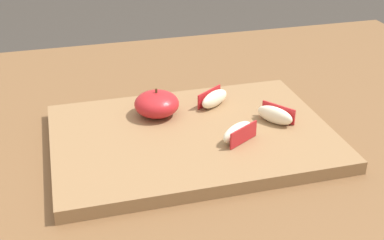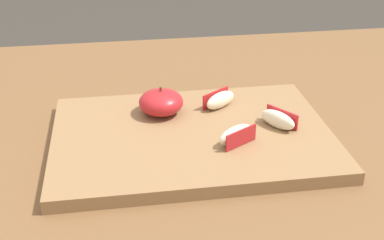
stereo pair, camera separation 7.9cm
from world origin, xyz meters
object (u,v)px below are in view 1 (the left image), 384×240
(cutting_board, at_px, (192,137))
(apple_wedge_back, at_px, (214,99))
(apple_half_skin_up, at_px, (157,104))
(apple_wedge_middle, at_px, (275,115))
(apple_wedge_left, at_px, (238,132))

(cutting_board, xyz_separation_m, apple_wedge_back, (0.06, 0.08, 0.02))
(cutting_board, relative_size, apple_wedge_back, 6.84)
(apple_wedge_back, bearing_deg, apple_half_skin_up, -175.87)
(apple_half_skin_up, bearing_deg, apple_wedge_middle, -23.21)
(apple_wedge_left, height_order, apple_wedge_middle, same)
(apple_wedge_middle, bearing_deg, cutting_board, 177.37)
(cutting_board, relative_size, apple_wedge_middle, 6.91)
(apple_half_skin_up, xyz_separation_m, apple_wedge_back, (0.10, 0.01, -0.01))
(cutting_board, height_order, apple_half_skin_up, apple_half_skin_up)
(apple_wedge_middle, bearing_deg, apple_wedge_left, -153.27)
(cutting_board, bearing_deg, apple_wedge_back, 52.25)
(apple_half_skin_up, bearing_deg, apple_wedge_left, -48.65)
(apple_wedge_left, bearing_deg, apple_half_skin_up, 131.35)
(cutting_board, bearing_deg, apple_wedge_middle, -2.63)
(cutting_board, relative_size, apple_wedge_left, 6.73)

